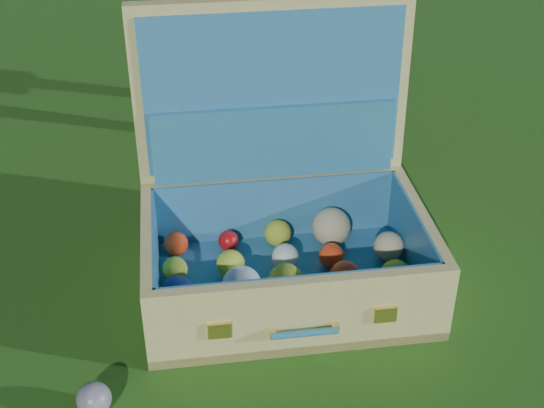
{
  "coord_description": "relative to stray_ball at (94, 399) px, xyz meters",
  "views": [
    {
      "loc": [
        -0.55,
        -1.09,
        1.07
      ],
      "look_at": [
        -0.01,
        0.16,
        0.18
      ],
      "focal_mm": 50.0,
      "sensor_mm": 36.0,
      "label": 1
    }
  ],
  "objects": [
    {
      "name": "suitcase",
      "position": [
        0.48,
        0.24,
        0.13
      ],
      "size": [
        0.7,
        0.59,
        0.58
      ],
      "rotation": [
        0.0,
        0.0,
        -0.26
      ],
      "color": "#DBCC76",
      "rests_on": "ground"
    },
    {
      "name": "ground",
      "position": [
        0.47,
        0.09,
        -0.03
      ],
      "size": [
        60.0,
        60.0,
        0.0
      ],
      "primitive_type": "plane",
      "color": "#215114",
      "rests_on": "ground"
    },
    {
      "name": "stray_ball",
      "position": [
        0.0,
        0.0,
        0.0
      ],
      "size": [
        0.06,
        0.06,
        0.06
      ],
      "primitive_type": "sphere",
      "color": "#3A6397",
      "rests_on": "ground"
    }
  ]
}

